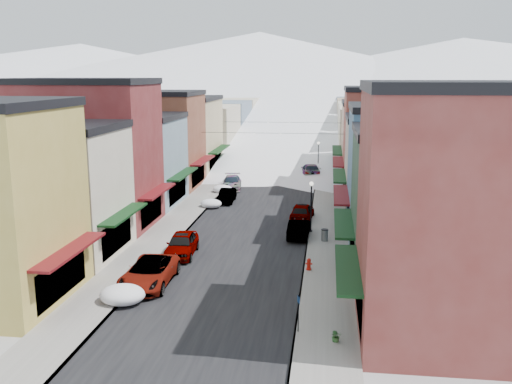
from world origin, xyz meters
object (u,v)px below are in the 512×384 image
(fire_hydrant, at_px, (309,264))
(trash_can, at_px, (325,235))
(car_silver_sedan, at_px, (182,244))
(streetlamp_near, at_px, (311,200))
(car_dark_hatch, at_px, (227,196))
(car_white_suv, at_px, (149,273))
(car_green_sedan, at_px, (299,228))

(fire_hydrant, distance_m, trash_can, 6.89)
(car_silver_sedan, distance_m, streetlamp_near, 11.60)
(car_dark_hatch, relative_size, streetlamp_near, 1.00)
(car_white_suv, bearing_deg, trash_can, 43.74)
(car_green_sedan, height_order, fire_hydrant, car_green_sedan)
(car_silver_sedan, xyz_separation_m, streetlamp_near, (9.01, 7.05, 1.94))
(car_white_suv, xyz_separation_m, car_dark_hatch, (0.66, 23.58, -0.14))
(car_silver_sedan, bearing_deg, fire_hydrant, -18.04)
(car_white_suv, relative_size, streetlamp_near, 1.42)
(car_silver_sedan, distance_m, fire_hydrant, 9.51)
(car_dark_hatch, relative_size, car_green_sedan, 0.93)
(car_silver_sedan, bearing_deg, trash_can, 20.07)
(car_silver_sedan, height_order, streetlamp_near, streetlamp_near)
(trash_can, xyz_separation_m, streetlamp_near, (-1.16, 2.60, 2.15))
(fire_hydrant, distance_m, streetlamp_near, 9.69)
(car_white_suv, relative_size, car_dark_hatch, 1.42)
(car_white_suv, height_order, fire_hydrant, car_white_suv)
(trash_can, height_order, streetlamp_near, streetlamp_near)
(car_dark_hatch, xyz_separation_m, car_green_sedan, (7.94, -11.83, 0.05))
(car_silver_sedan, relative_size, fire_hydrant, 6.21)
(car_silver_sedan, xyz_separation_m, car_dark_hatch, (0.16, 17.53, -0.15))
(car_dark_hatch, distance_m, trash_can, 16.47)
(car_white_suv, relative_size, car_green_sedan, 1.33)
(fire_hydrant, bearing_deg, car_green_sedan, 97.74)
(car_white_suv, height_order, streetlamp_near, streetlamp_near)
(car_silver_sedan, relative_size, streetlamp_near, 1.18)
(car_silver_sedan, bearing_deg, car_white_suv, -98.24)
(car_green_sedan, bearing_deg, trash_can, 150.95)
(car_green_sedan, relative_size, fire_hydrant, 5.63)
(car_white_suv, xyz_separation_m, trash_can, (10.66, 10.50, -0.20))
(fire_hydrant, bearing_deg, car_silver_sedan, 165.55)
(car_silver_sedan, height_order, car_green_sedan, car_silver_sedan)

